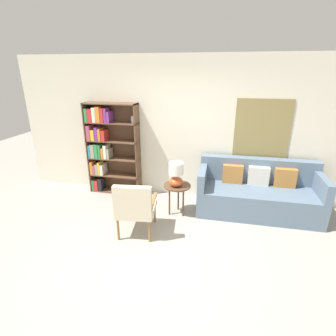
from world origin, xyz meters
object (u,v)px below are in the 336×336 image
Objects in this scene: armchair at (135,205)px; side_table at (177,189)px; bookshelf at (106,146)px; table_lamp at (176,174)px; couch at (257,193)px.

side_table is at bearing 57.04° from armchair.
bookshelf is 3.32× the size of side_table.
table_lamp is at bearing -108.49° from side_table.
bookshelf is 1.84m from armchair.
armchair is 0.43× the size of couch.
bookshelf is 4.35× the size of table_lamp.
table_lamp reaches higher than armchair.
bookshelf reaches higher than couch.
couch reaches higher than side_table.
side_table is at bearing -22.25° from bookshelf.
table_lamp is at bearing -163.26° from couch.
bookshelf is at bearing 174.87° from couch.
armchair is 1.61× the size of side_table.
couch is 3.76× the size of side_table.
side_table is 1.31× the size of table_lamp.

